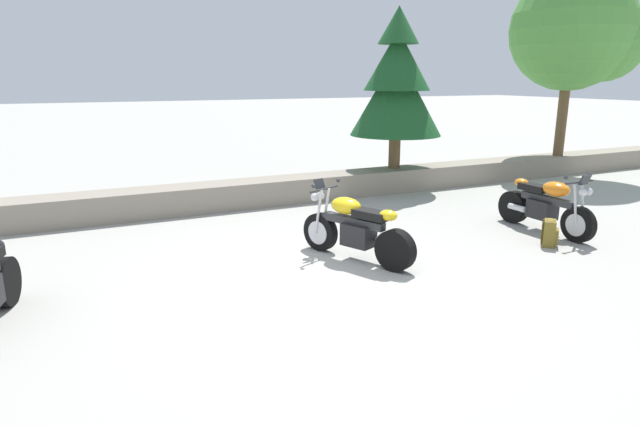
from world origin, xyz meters
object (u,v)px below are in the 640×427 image
Objects in this scene: motorcycle_yellow_centre at (355,229)px; rider_backpack at (550,232)px; leafy_tree_mid_left at (579,33)px; motorcycle_orange_far_right at (546,206)px; pine_tree_far_left at (397,82)px.

rider_backpack is (3.27, -0.80, -0.24)m from motorcycle_yellow_centre.
rider_backpack is at bearing -140.89° from leafy_tree_mid_left.
motorcycle_orange_far_right is 7.44m from leafy_tree_mid_left.
rider_backpack is 5.54m from pine_tree_far_left.
motorcycle_yellow_centre is 0.51× the size of pine_tree_far_left.
pine_tree_far_left reaches higher than motorcycle_orange_far_right.
rider_backpack is 8.32m from leafy_tree_mid_left.
motorcycle_orange_far_right is 0.41× the size of leafy_tree_mid_left.
leafy_tree_mid_left is at bearing 37.97° from motorcycle_orange_far_right.
leafy_tree_mid_left is at bearing 39.11° from rider_backpack.
rider_backpack is at bearing -13.72° from motorcycle_yellow_centre.
motorcycle_yellow_centre is 10.45m from leafy_tree_mid_left.
rider_backpack is at bearing -132.18° from motorcycle_orange_far_right.
leafy_tree_mid_left is at bearing 23.31° from motorcycle_yellow_centre.
leafy_tree_mid_left is (5.20, 4.06, 3.44)m from motorcycle_orange_far_right.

